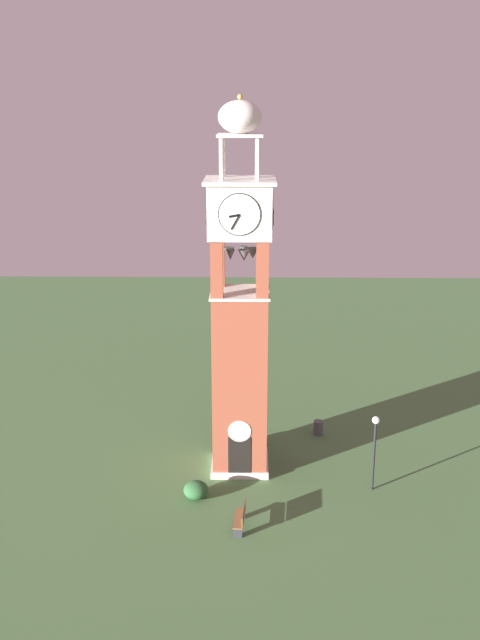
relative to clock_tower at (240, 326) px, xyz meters
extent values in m
plane|color=#476B3D|center=(0.00, 0.00, -7.45)|extent=(80.00, 80.00, 0.00)
cube|color=brown|center=(0.00, 0.00, -2.93)|extent=(2.62, 2.62, 9.02)
cube|color=silver|center=(0.00, 0.00, -7.27)|extent=(2.82, 2.82, 0.35)
cube|color=black|center=(0.00, -1.32, -6.30)|extent=(1.10, 0.04, 2.20)
cylinder|color=silver|center=(0.00, -1.32, -4.90)|extent=(1.10, 0.04, 1.10)
cube|color=brown|center=(-1.03, -1.03, 2.94)|extent=(0.56, 0.56, 2.73)
cube|color=brown|center=(1.03, -1.03, 2.94)|extent=(0.56, 0.56, 2.73)
cube|color=brown|center=(-1.03, 1.03, 2.94)|extent=(0.56, 0.56, 2.73)
cube|color=brown|center=(1.03, 1.03, 2.94)|extent=(0.56, 0.56, 2.73)
cube|color=silver|center=(0.00, 0.00, 1.64)|extent=(2.78, 2.78, 0.12)
cone|color=#4C4C51|center=(0.59, -0.03, 3.53)|extent=(0.58, 0.58, 0.49)
cone|color=#4C4C51|center=(0.16, 0.57, 3.53)|extent=(0.39, 0.39, 0.40)
cone|color=#4C4C51|center=(-0.53, 0.27, 3.53)|extent=(0.54, 0.54, 0.42)
cone|color=#4C4C51|center=(-0.43, -0.40, 3.53)|extent=(0.43, 0.43, 0.50)
cone|color=#4C4C51|center=(0.19, -0.55, 3.53)|extent=(0.56, 0.56, 0.51)
cube|color=silver|center=(0.00, 0.00, 5.53)|extent=(2.86, 2.86, 2.45)
cylinder|color=white|center=(0.00, -1.45, 5.53)|extent=(1.86, 0.05, 1.86)
torus|color=black|center=(0.00, -1.45, 5.53)|extent=(1.88, 0.06, 1.88)
cube|color=black|center=(-0.23, -1.51, 5.49)|extent=(0.47, 0.03, 0.17)
cube|color=black|center=(-0.19, -1.51, 5.21)|extent=(0.42, 0.03, 0.67)
cylinder|color=white|center=(0.00, 1.45, 5.53)|extent=(1.86, 0.05, 1.86)
torus|color=black|center=(0.00, 1.45, 5.53)|extent=(1.88, 0.06, 1.88)
cube|color=black|center=(-0.23, 1.51, 5.49)|extent=(0.47, 0.03, 0.17)
cube|color=black|center=(-0.19, 1.51, 5.21)|extent=(0.42, 0.03, 0.67)
cylinder|color=white|center=(-1.45, 0.00, 5.53)|extent=(0.05, 1.86, 1.86)
torus|color=black|center=(-1.45, 0.00, 5.53)|extent=(0.06, 1.88, 1.88)
cube|color=black|center=(-1.51, -0.23, 5.49)|extent=(0.03, 0.47, 0.17)
cube|color=black|center=(-1.51, -0.18, 5.21)|extent=(0.03, 0.42, 0.67)
cylinder|color=white|center=(1.45, 0.00, 5.53)|extent=(0.05, 1.86, 1.86)
torus|color=black|center=(1.45, 0.00, 5.53)|extent=(0.06, 1.88, 1.88)
cube|color=black|center=(1.51, -0.23, 5.49)|extent=(0.03, 0.47, 0.17)
cube|color=black|center=(1.51, -0.18, 5.21)|extent=(0.03, 0.42, 0.67)
cube|color=silver|center=(0.00, 0.00, 6.83)|extent=(3.22, 3.22, 0.16)
cylinder|color=silver|center=(-0.79, -0.78, 7.83)|extent=(0.22, 0.22, 1.83)
cylinder|color=silver|center=(0.79, -0.78, 7.83)|extent=(0.22, 0.22, 1.83)
cylinder|color=silver|center=(-0.79, 0.79, 7.83)|extent=(0.22, 0.22, 1.83)
cylinder|color=silver|center=(0.79, 0.79, 7.83)|extent=(0.22, 0.22, 1.83)
cube|color=silver|center=(0.00, 0.00, 8.81)|extent=(2.01, 2.01, 0.12)
ellipsoid|color=silver|center=(0.00, 0.00, 9.58)|extent=(1.93, 1.93, 1.43)
sphere|color=#B79338|center=(0.00, 0.00, 10.42)|extent=(0.24, 0.24, 0.24)
cube|color=brown|center=(0.05, -5.51, -7.00)|extent=(0.55, 1.63, 0.06)
cube|color=brown|center=(0.24, -5.52, -6.72)|extent=(0.16, 1.60, 0.44)
cube|color=#2D2D33|center=(0.00, -6.23, -7.24)|extent=(0.40, 0.11, 0.42)
cube|color=#2D2D33|center=(0.10, -4.79, -7.24)|extent=(0.40, 0.11, 0.42)
cylinder|color=black|center=(6.32, -2.19, -5.74)|extent=(0.12, 0.12, 3.42)
sphere|color=#F9EFCC|center=(6.32, -2.19, -3.85)|extent=(0.36, 0.36, 0.36)
cylinder|color=#4C4C51|center=(4.26, 3.64, -7.05)|extent=(0.52, 0.52, 0.80)
ellipsoid|color=#28562D|center=(0.69, 2.21, -7.12)|extent=(1.18, 1.18, 0.65)
ellipsoid|color=#28562D|center=(-1.99, -3.11, -7.03)|extent=(1.16, 1.16, 0.82)
camera|label=1|loc=(0.55, -32.79, 10.42)|focal=40.61mm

